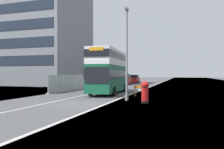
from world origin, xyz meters
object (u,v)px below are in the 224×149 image
object	(u,v)px
double_decker_bus	(110,71)
red_pillar_postbox	(145,91)
lamppost_foreground	(127,57)
roadworks_barrier	(141,90)
car_oncoming_near	(125,80)
car_receding_mid	(135,79)

from	to	relation	value
double_decker_bus	red_pillar_postbox	distance (m)	9.28
lamppost_foreground	roadworks_barrier	world-z (taller)	lamppost_foreground
double_decker_bus	car_oncoming_near	xyz separation A→B (m)	(-3.27, 19.86, -1.55)
double_decker_bus	lamppost_foreground	size ratio (longest dim) A/B	1.33
red_pillar_postbox	roadworks_barrier	xyz separation A→B (m)	(-1.22, 4.98, -0.29)
lamppost_foreground	roadworks_barrier	distance (m)	4.92
roadworks_barrier	car_oncoming_near	size ratio (longest dim) A/B	0.35
roadworks_barrier	car_receding_mid	bearing A→B (deg)	102.90
red_pillar_postbox	double_decker_bus	bearing A→B (deg)	125.63
double_decker_bus	car_receding_mid	xyz separation A→B (m)	(-3.25, 29.66, -1.63)
red_pillar_postbox	roadworks_barrier	size ratio (longest dim) A/B	1.11
double_decker_bus	red_pillar_postbox	bearing A→B (deg)	-54.37
car_receding_mid	red_pillar_postbox	bearing A→B (deg)	-76.99
car_receding_mid	double_decker_bus	bearing A→B (deg)	-83.75
car_oncoming_near	car_receding_mid	distance (m)	9.79
double_decker_bus	lamppost_foreground	bearing A→B (deg)	-60.22
lamppost_foreground	red_pillar_postbox	xyz separation A→B (m)	(1.73, -1.15, -2.75)
lamppost_foreground	car_oncoming_near	xyz separation A→B (m)	(-6.85, 26.13, -2.62)
roadworks_barrier	car_oncoming_near	xyz separation A→B (m)	(-7.37, 22.30, 0.43)
double_decker_bus	car_receding_mid	size ratio (longest dim) A/B	2.58
lamppost_foreground	car_oncoming_near	size ratio (longest dim) A/B	1.81
double_decker_bus	roadworks_barrier	bearing A→B (deg)	-30.73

